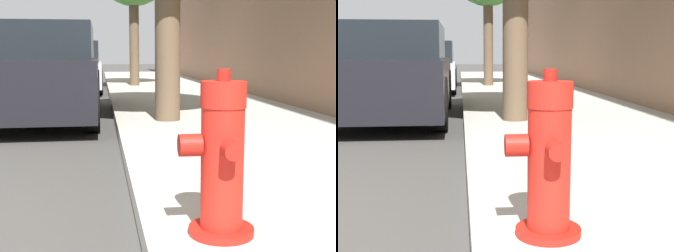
# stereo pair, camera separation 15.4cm
# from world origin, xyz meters

# --- Properties ---
(fire_hydrant) EXTENTS (0.37, 0.38, 0.80)m
(fire_hydrant) POSITION_xyz_m (2.53, 0.36, 0.50)
(fire_hydrant) COLOR red
(fire_hydrant) RESTS_ON sidewalk_slab
(parked_car_near) EXTENTS (1.74, 4.05, 1.42)m
(parked_car_near) POSITION_xyz_m (1.08, 5.49, 0.69)
(parked_car_near) COLOR black
(parked_car_near) RESTS_ON ground_plane
(parked_car_mid) EXTENTS (1.78, 3.95, 1.30)m
(parked_car_mid) POSITION_xyz_m (1.14, 10.84, 0.63)
(parked_car_mid) COLOR silver
(parked_car_mid) RESTS_ON ground_plane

